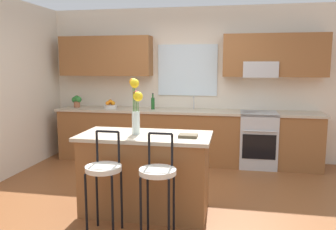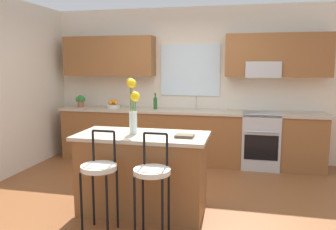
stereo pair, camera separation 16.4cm
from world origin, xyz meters
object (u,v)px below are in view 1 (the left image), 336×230
Objects in this scene: potted_plant_small at (77,101)px; bottle_olive_oil at (153,103)px; kitchen_island at (145,173)px; fruit_bowl_oranges at (110,105)px; bar_stool_middle at (158,176)px; bar_stool_near at (104,173)px; oven_range at (258,139)px; cookbook at (188,136)px; flower_vase at (136,103)px.

bottle_olive_oil is at bearing -0.02° from potted_plant_small.
kitchen_island is 6.21× the size of fruit_bowl_oranges.
bar_stool_near is at bearing 180.00° from bar_stool_middle.
bar_stool_near is 4.72× the size of potted_plant_small.
bar_stool_middle is 4.72× the size of potted_plant_small.
bottle_olive_oil reaches higher than bar_stool_middle.
oven_range is 3.17m from bar_stool_near.
fruit_bowl_oranges reaches higher than oven_range.
fruit_bowl_oranges reaches higher than cookbook.
bar_stool_middle is (0.55, 0.00, 0.00)m from bar_stool_near.
flower_vase is at bearing -125.32° from oven_range.
bar_stool_near is at bearing -122.01° from oven_range.
bar_stool_middle is (-1.13, -2.68, 0.18)m from oven_range.
potted_plant_small reaches higher than kitchen_island.
cookbook reaches higher than oven_range.
fruit_bowl_oranges is at bearing 108.83° from bar_stool_near.
fruit_bowl_oranges is at bearing 117.15° from flower_vase.
bar_stool_middle is 3.46m from potted_plant_small.
flower_vase is 2.64× the size of fruit_bowl_oranges.
kitchen_island is 5.24× the size of bottle_olive_oil.
bottle_olive_oil is 1.44m from potted_plant_small.
oven_range is at bearing -0.64° from fruit_bowl_oranges.
flower_vase is 2.23× the size of bottle_olive_oil.
fruit_bowl_oranges is at bearing 127.72° from cookbook.
flower_vase is 2.77m from potted_plant_small.
flower_vase is 2.43m from fruit_bowl_oranges.
bar_stool_near is at bearing -115.54° from kitchen_island.
fruit_bowl_oranges is (-1.70, 2.20, 0.04)m from cookbook.
kitchen_island is 7.45× the size of cookbook.
oven_range is 1.90m from bottle_olive_oil.
flower_vase is (-1.50, -2.12, 0.82)m from oven_range.
bar_stool_near is (-0.28, -0.58, 0.17)m from kitchen_island.
bottle_olive_oil reaches higher than fruit_bowl_oranges.
potted_plant_small reaches higher than oven_range.
bottle_olive_oil is at bearing 104.21° from bar_stool_middle.
bar_stool_middle is at bearing -61.45° from fruit_bowl_oranges.
bottle_olive_oil is at bearing 98.27° from flower_vase.
bar_stool_near is at bearing -107.32° from flower_vase.
oven_range is at bearing 56.37° from kitchen_island.
potted_plant_small is (-1.57, 2.71, 0.41)m from bar_stool_near.
bar_stool_near is at bearing -59.85° from potted_plant_small.
fruit_bowl_oranges is at bearing 0.33° from potted_plant_small.
fruit_bowl_oranges is at bearing 118.55° from bar_stool_middle.
potted_plant_small is (-2.35, 2.19, 0.11)m from cookbook.
bottle_olive_oil is (-0.31, 2.14, -0.25)m from flower_vase.
bar_stool_near is 2.88m from fruit_bowl_oranges.
cookbook is at bearing -112.55° from oven_range.
kitchen_island is 6.75× the size of potted_plant_small.
flower_vase is at bearing -173.44° from kitchen_island.
bottle_olive_oil is (-0.91, 2.19, 0.09)m from cookbook.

